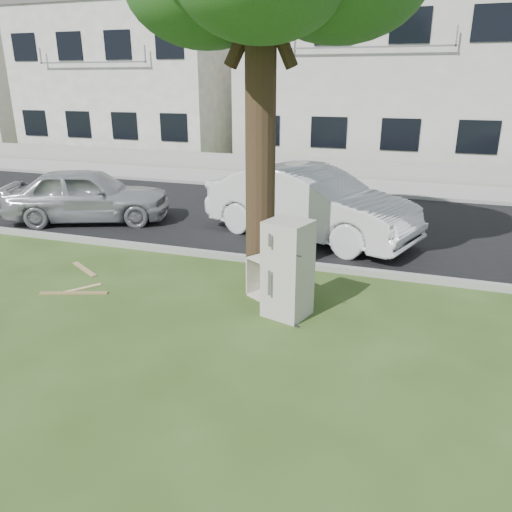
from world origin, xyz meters
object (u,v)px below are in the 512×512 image
(cabinet, at_px, (276,280))
(car_center, at_px, (309,203))
(car_left, at_px, (88,195))
(fridge, at_px, (288,269))

(cabinet, distance_m, car_center, 3.71)
(car_center, height_order, car_left, car_center)
(fridge, xyz_separation_m, car_left, (-6.45, 3.76, -0.07))
(fridge, bearing_deg, cabinet, 140.84)
(cabinet, relative_size, car_left, 0.22)
(fridge, bearing_deg, car_center, 115.28)
(car_center, xyz_separation_m, car_left, (-5.83, -0.41, -0.13))
(cabinet, bearing_deg, fridge, -23.51)
(car_center, bearing_deg, fridge, -152.29)
(car_center, relative_size, car_left, 1.22)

